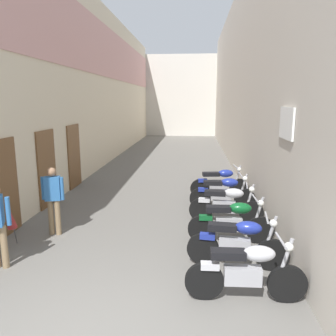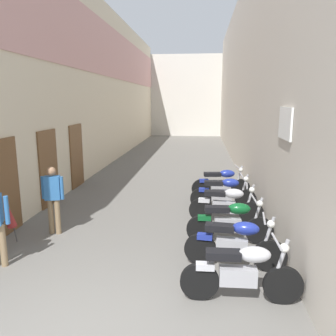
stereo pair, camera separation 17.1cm
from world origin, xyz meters
name	(u,v)px [view 2 (the right image)]	position (x,y,z in m)	size (l,w,h in m)	color
ground_plane	(169,171)	(0.00, 10.81, 0.00)	(41.63, 41.63, 0.00)	#66635E
building_left	(107,86)	(-3.19, 12.75, 3.71)	(0.45, 25.63, 7.36)	beige
building_right	(241,82)	(3.20, 12.81, 3.87)	(0.45, 25.63, 7.75)	beige
building_far_end	(186,96)	(0.00, 26.63, 3.43)	(9.00, 2.00, 6.85)	beige
motorcycle_nearest	(242,271)	(2.06, 1.23, 0.50)	(1.85, 0.58, 1.04)	black
motorcycle_second	(235,242)	(2.06, 2.28, 0.50)	(1.85, 0.58, 1.04)	black
motorcycle_third	(230,221)	(2.06, 3.37, 0.50)	(1.85, 0.58, 1.04)	black
motorcycle_fourth	(226,204)	(2.06, 4.57, 0.50)	(1.85, 0.58, 1.04)	black
motorcycle_fifth	(224,192)	(2.06, 5.65, 0.50)	(1.85, 0.58, 1.04)	black
motorcycle_sixth	(221,182)	(2.06, 6.82, 0.50)	(1.84, 0.58, 1.04)	black
pedestrian_mid_alley	(53,195)	(-1.91, 3.51, 0.92)	(0.52, 0.27, 1.57)	#8C7251
umbrella_leaning	(10,215)	(-2.53, 2.78, 0.68)	(0.20, 0.35, 0.97)	#4C4C4C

